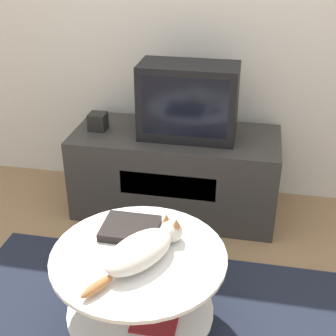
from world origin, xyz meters
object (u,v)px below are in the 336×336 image
(speaker, at_px, (98,121))
(dvd_box, at_px, (130,228))
(tv, at_px, (188,101))
(cat, at_px, (142,249))

(speaker, bearing_deg, dvd_box, -63.51)
(tv, bearing_deg, dvd_box, -97.39)
(tv, relative_size, cat, 1.14)
(tv, relative_size, dvd_box, 2.29)
(tv, height_order, speaker, tv)
(cat, bearing_deg, tv, 29.34)
(dvd_box, bearing_deg, cat, -60.59)
(tv, distance_m, dvd_box, 0.96)
(speaker, bearing_deg, cat, -63.01)
(speaker, height_order, cat, speaker)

